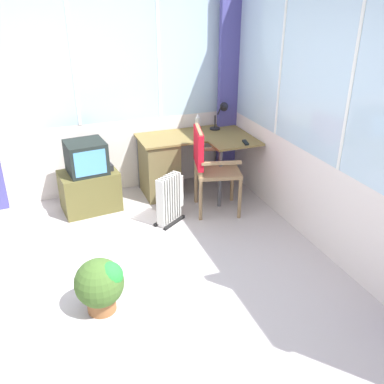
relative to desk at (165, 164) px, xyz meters
The scene contains 12 objects.
ground 2.12m from the desk, 116.54° to the right, with size 4.96×5.37×0.06m, color #BAB3B2.
north_window_panel 1.33m from the desk, 158.99° to the left, with size 3.96×0.07×2.56m.
east_window_panel 2.32m from the desk, 59.73° to the right, with size 0.07×4.37×2.56m.
curtain_corner 1.29m from the desk, 13.34° to the left, with size 0.31×0.07×2.46m, color #4A4793.
desk is the anchor object (origin of this frame).
desk_lamp 0.97m from the desk, ahead, with size 0.23×0.20×0.36m.
tv_remote 1.03m from the desk, 31.60° to the right, with size 0.04×0.15×0.02m, color black.
spray_bottle 0.68m from the desk, 18.20° to the left, with size 0.06×0.06×0.22m.
wooden_armchair 0.72m from the desk, 63.28° to the right, with size 0.59×0.58×1.00m.
tv_on_stand 0.95m from the desk, behind, with size 0.68×0.51×0.83m.
space_heater 0.74m from the desk, 102.67° to the right, with size 0.39×0.34×0.56m.
potted_plant 2.21m from the desk, 120.50° to the right, with size 0.39×0.39×0.47m.
Camera 1 is at (-0.47, -2.84, 2.38)m, focal length 39.92 mm.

